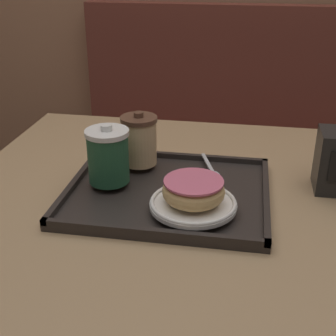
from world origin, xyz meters
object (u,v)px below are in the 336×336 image
object	(u,v)px
coffee_cup_rear	(139,140)
donut_chocolate_glazed	(193,190)
spoon	(213,172)
coffee_cup_front	(108,156)

from	to	relation	value
coffee_cup_rear	donut_chocolate_glazed	distance (m)	0.23
donut_chocolate_glazed	spoon	xyz separation A→B (m)	(0.03, 0.15, -0.03)
coffee_cup_front	spoon	xyz separation A→B (m)	(0.21, 0.07, -0.05)
coffee_cup_front	spoon	bearing A→B (deg)	18.33
coffee_cup_rear	spoon	bearing A→B (deg)	-9.46
coffee_cup_rear	spoon	size ratio (longest dim) A/B	0.89
spoon	donut_chocolate_glazed	bearing A→B (deg)	-28.11
coffee_cup_front	spoon	world-z (taller)	coffee_cup_front
coffee_cup_front	coffee_cup_rear	size ratio (longest dim) A/B	1.03
coffee_cup_rear	donut_chocolate_glazed	world-z (taller)	coffee_cup_rear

